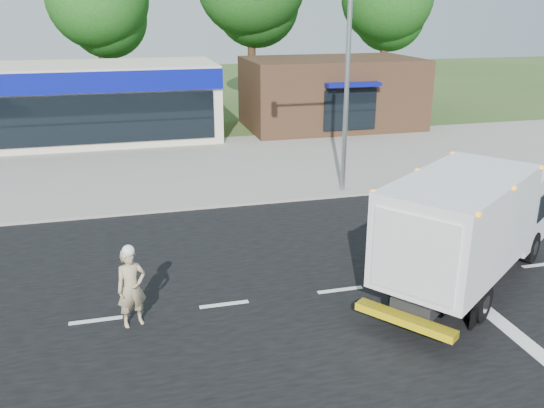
% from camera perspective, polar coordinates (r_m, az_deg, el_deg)
% --- Properties ---
extents(ground, '(120.00, 120.00, 0.00)m').
position_cam_1_polar(ground, '(14.96, 6.75, -8.50)').
color(ground, '#385123').
rests_on(ground, ground).
extents(road_asphalt, '(60.00, 14.00, 0.02)m').
position_cam_1_polar(road_asphalt, '(14.95, 6.75, -8.49)').
color(road_asphalt, black).
rests_on(road_asphalt, ground).
extents(sidewalk, '(60.00, 2.40, 0.12)m').
position_cam_1_polar(sidewalk, '(22.18, -0.82, 1.14)').
color(sidewalk, gray).
rests_on(sidewalk, ground).
extents(parking_apron, '(60.00, 9.00, 0.02)m').
position_cam_1_polar(parking_apron, '(27.64, -3.69, 4.62)').
color(parking_apron, gray).
rests_on(parking_apron, ground).
extents(lane_markings, '(55.20, 7.00, 0.01)m').
position_cam_1_polar(lane_markings, '(14.40, 13.82, -10.04)').
color(lane_markings, silver).
rests_on(lane_markings, road_asphalt).
extents(ems_box_truck, '(6.93, 5.93, 3.12)m').
position_cam_1_polar(ems_box_truck, '(15.18, 18.97, -1.62)').
color(ems_box_truck, black).
rests_on(ems_box_truck, ground).
extents(emergency_worker, '(0.78, 0.63, 1.96)m').
position_cam_1_polar(emergency_worker, '(13.32, -13.76, -7.95)').
color(emergency_worker, tan).
rests_on(emergency_worker, ground).
extents(retail_strip_mall, '(18.00, 6.20, 4.00)m').
position_cam_1_polar(retail_strip_mall, '(32.84, -21.68, 9.21)').
color(retail_strip_mall, beige).
rests_on(retail_strip_mall, ground).
extents(brown_storefront, '(10.00, 6.70, 4.00)m').
position_cam_1_polar(brown_storefront, '(34.78, 5.88, 10.90)').
color(brown_storefront, '#382316').
rests_on(brown_storefront, ground).
extents(traffic_signal_pole, '(3.51, 0.25, 8.00)m').
position_cam_1_polar(traffic_signal_pole, '(21.30, 5.85, 13.68)').
color(traffic_signal_pole, gray).
rests_on(traffic_signal_pole, ground).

